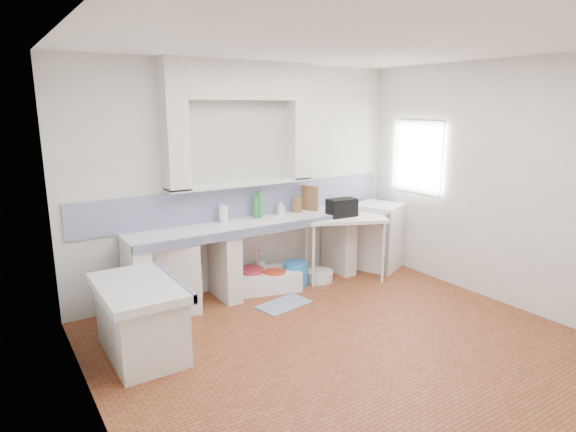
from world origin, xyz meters
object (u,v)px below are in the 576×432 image
stove (173,275)px  sink (263,281)px  side_table (344,248)px  fridge (378,236)px

stove → sink: stove is taller
side_table → fridge: (0.72, 0.10, 0.04)m
sink → fridge: (1.83, -0.13, 0.36)m
stove → side_table: stove is taller
stove → sink: size_ratio=0.90×
stove → side_table: size_ratio=0.78×
sink → fridge: size_ratio=0.96×
side_table → stove: bearing=-162.6°
sink → side_table: (1.12, -0.23, 0.32)m
sink → side_table: side_table is taller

